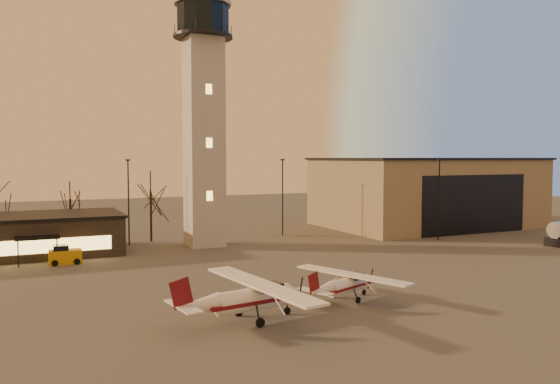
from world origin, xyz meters
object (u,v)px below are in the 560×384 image
cessna_front (349,287)px  service_cart (65,257)px  hangar (426,192)px  control_tower (204,106)px  cessna_rear (256,302)px

cessna_front → service_cart: bearing=106.6°
cessna_front → service_cart: (-17.89, 23.08, -0.20)m
hangar → control_tower: bearing=-173.7°
hangar → service_cart: (-51.64, -8.80, -4.44)m
hangar → service_cart: size_ratio=10.33×
control_tower → hangar: bearing=6.3°
cessna_rear → service_cart: cessna_rear is taller
hangar → cessna_front: hangar is taller
hangar → cessna_front: 46.62m
control_tower → cessna_rear: control_tower is taller
cessna_rear → service_cart: bearing=103.6°
cessna_rear → service_cart: 26.74m
control_tower → service_cart: bearing=-162.9°
control_tower → cessna_front: size_ratio=3.45×
control_tower → cessna_rear: size_ratio=2.65×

